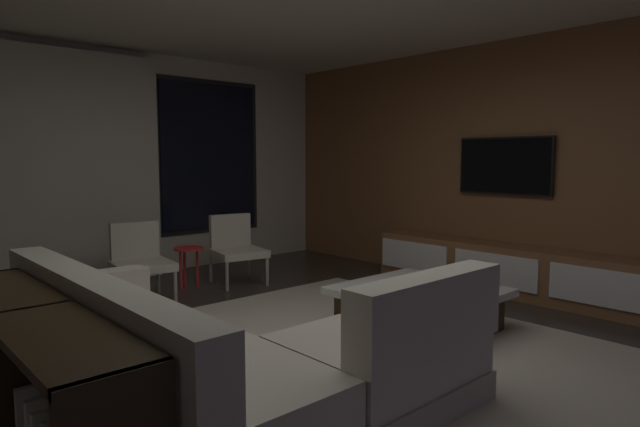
# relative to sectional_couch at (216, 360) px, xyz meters

# --- Properties ---
(floor) EXTENTS (9.20, 9.20, 0.00)m
(floor) POSITION_rel_sectional_couch_xyz_m (0.90, 0.13, -0.29)
(floor) COLOR #332B26
(back_wall_with_window) EXTENTS (6.60, 0.30, 2.70)m
(back_wall_with_window) POSITION_rel_sectional_couch_xyz_m (0.84, 3.75, 1.05)
(back_wall_with_window) COLOR beige
(back_wall_with_window) RESTS_ON floor
(media_wall) EXTENTS (0.12, 7.80, 2.70)m
(media_wall) POSITION_rel_sectional_couch_xyz_m (3.96, 0.13, 1.06)
(media_wall) COLOR brown
(media_wall) RESTS_ON floor
(area_rug) EXTENTS (3.20, 3.80, 0.01)m
(area_rug) POSITION_rel_sectional_couch_xyz_m (1.25, 0.03, -0.28)
(area_rug) COLOR beige
(area_rug) RESTS_ON floor
(sectional_couch) EXTENTS (1.98, 2.50, 0.82)m
(sectional_couch) POSITION_rel_sectional_couch_xyz_m (0.00, 0.00, 0.00)
(sectional_couch) COLOR #B1A997
(sectional_couch) RESTS_ON floor
(coffee_table) EXTENTS (1.16, 1.16, 0.36)m
(coffee_table) POSITION_rel_sectional_couch_xyz_m (2.00, 0.10, -0.10)
(coffee_table) COLOR #302413
(coffee_table) RESTS_ON floor
(book_stack_on_coffee_table) EXTENTS (0.27, 0.20, 0.06)m
(book_stack_on_coffee_table) POSITION_rel_sectional_couch_xyz_m (2.12, 0.05, 0.10)
(book_stack_on_coffee_table) COLOR #7EBA79
(book_stack_on_coffee_table) RESTS_ON coffee_table
(accent_chair_near_window) EXTENTS (0.64, 0.65, 0.78)m
(accent_chair_near_window) POSITION_rel_sectional_couch_xyz_m (1.85, 2.60, 0.14)
(accent_chair_near_window) COLOR #B2ADA0
(accent_chair_near_window) RESTS_ON floor
(accent_chair_by_curtain) EXTENTS (0.60, 0.62, 0.78)m
(accent_chair_by_curtain) POSITION_rel_sectional_couch_xyz_m (0.71, 2.61, 0.14)
(accent_chair_by_curtain) COLOR #B2ADA0
(accent_chair_by_curtain) RESTS_ON floor
(side_stool) EXTENTS (0.32, 0.32, 0.46)m
(side_stool) POSITION_rel_sectional_couch_xyz_m (1.30, 2.70, 0.08)
(side_stool) COLOR red
(side_stool) RESTS_ON floor
(media_console) EXTENTS (0.46, 3.10, 0.52)m
(media_console) POSITION_rel_sectional_couch_xyz_m (3.67, 0.19, -0.04)
(media_console) COLOR brown
(media_console) RESTS_ON floor
(mounted_tv) EXTENTS (0.05, 1.07, 0.62)m
(mounted_tv) POSITION_rel_sectional_couch_xyz_m (3.85, 0.38, 1.06)
(mounted_tv) COLOR black
(console_table_behind_couch) EXTENTS (0.40, 2.10, 0.74)m
(console_table_behind_couch) POSITION_rel_sectional_couch_xyz_m (-0.91, 0.13, 0.12)
(console_table_behind_couch) COLOR #302413
(console_table_behind_couch) RESTS_ON floor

